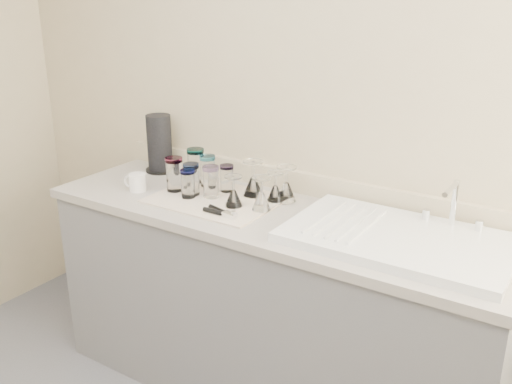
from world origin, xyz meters
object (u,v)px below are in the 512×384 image
Objects in this scene: goblet_extra at (286,189)px; paper_towel_roll at (160,144)px; can_opener at (221,212)px; white_mug at (137,182)px; sink_unit at (399,238)px; tumbler_blue at (191,179)px; goblet_front_left at (234,196)px; tumbler_extra at (188,183)px; goblet_back_right at (275,191)px; tumbler_magenta at (174,174)px; tumbler_lavender at (211,181)px; goblet_back_left at (253,184)px; tumbler_teal at (196,165)px; goblet_front_right at (261,199)px; tumbler_cyan at (208,170)px; tumbler_purple at (227,178)px.

paper_towel_roll is (-0.77, 0.04, 0.08)m from goblet_extra.
can_opener is 1.36× the size of white_mug.
sink_unit reaches higher than can_opener.
tumbler_blue reaches higher than goblet_front_left.
white_mug is (-0.27, -0.04, -0.03)m from tumbler_extra.
goblet_extra is at bearing 33.30° from goblet_back_right.
paper_towel_roll is (-0.37, 0.21, 0.06)m from tumbler_blue.
tumbler_magenta is 0.19m from tumbler_lavender.
tumbler_lavender is 0.34m from goblet_extra.
goblet_extra is (0.39, 0.20, -0.01)m from tumbler_extra.
goblet_back_left reaches higher than can_opener.
goblet_back_left is (0.15, 0.12, -0.02)m from tumbler_lavender.
tumbler_teal is at bearing 145.14° from tumbler_lavender.
goblet_front_right is at bearing 1.93° from tumbler_magenta.
tumbler_cyan is 0.14m from tumbler_blue.
paper_towel_roll is at bearing 111.05° from white_mug.
goblet_back_left reaches higher than white_mug.
tumbler_cyan is at bearing -11.07° from tumbler_teal.
tumbler_teal reaches higher than goblet_front_left.
sink_unit is 1.07m from tumbler_teal.
tumbler_purple is 0.19m from tumbler_extra.
goblet_front_left is at bearing 7.28° from white_mug.
tumbler_extra is (0.01, -0.04, -0.01)m from tumbler_blue.
goblet_back_right is 0.12m from goblet_front_right.
tumbler_extra is (0.11, -0.04, -0.01)m from tumbler_magenta.
tumbler_purple is at bearing -171.58° from goblet_extra.
tumbler_teal is 1.14× the size of tumbler_lavender.
goblet_extra is at bearing 8.42° from tumbler_purple.
tumbler_lavender reaches higher than tumbler_purple.
goblet_front_right is 0.18m from can_opener.
tumbler_teal is at bearing 122.09° from tumbler_blue.
tumbler_teal is at bearing 89.23° from tumbler_magenta.
white_mug is at bearing -170.94° from tumbler_extra.
tumbler_magenta is 0.46m from goblet_front_right.
sink_unit is at bearing -6.60° from tumbler_purple.
tumbler_teal reaches higher than goblet_back_right.
tumbler_cyan is at bearing 97.32° from tumbler_extra.
sink_unit is 2.81× the size of paper_towel_roll.
tumbler_teal reaches higher than tumbler_lavender.
goblet_back_right is 0.91× the size of goblet_front_right.
tumbler_cyan is at bearing 58.16° from tumbler_magenta.
paper_towel_roll reaches higher than tumbler_cyan.
goblet_front_right is at bearing 8.38° from tumbler_extra.
goblet_back_right reaches higher than tumbler_extra.
goblet_back_left is 0.62m from paper_towel_roll.
tumbler_cyan is 1.02× the size of tumbler_lavender.
tumbler_magenta reaches higher than goblet_extra.
paper_towel_roll is at bearing 152.08° from can_opener.
goblet_back_right is at bearing 53.30° from goblet_front_left.
sink_unit is 6.54× the size of tumbler_purple.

